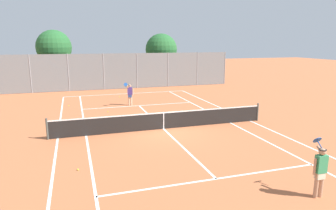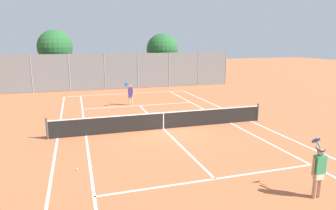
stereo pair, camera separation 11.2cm
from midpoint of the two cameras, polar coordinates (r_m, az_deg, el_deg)
ground_plane at (r=16.52m, az=-0.68°, el=-4.59°), size 120.00×120.00×0.00m
court_line_markings at (r=16.52m, az=-0.68°, el=-4.58°), size 11.10×23.90×0.01m
tennis_net at (r=16.39m, az=-0.68°, el=-2.88°), size 12.00×0.10×1.07m
player_near_side at (r=10.37m, az=27.06°, el=-10.86°), size 0.67×0.73×1.77m
player_far_left at (r=22.57m, az=-7.05°, el=2.25°), size 0.79×0.71×1.77m
loose_tennis_ball_0 at (r=26.14m, az=-9.02°, el=1.55°), size 0.07×0.07×0.07m
loose_tennis_ball_1 at (r=11.95m, az=-16.70°, el=-11.65°), size 0.07×0.07×0.07m
loose_tennis_ball_3 at (r=23.48m, az=-18.16°, el=-0.10°), size 0.07×0.07×0.07m
loose_tennis_ball_4 at (r=20.81m, az=-11.18°, el=-1.23°), size 0.07×0.07×0.07m
back_fence at (r=30.61m, az=-8.75°, el=6.39°), size 23.42×0.08×3.58m
tree_behind_left at (r=33.63m, az=-20.46°, el=10.11°), size 3.57×3.57×5.90m
tree_behind_right at (r=34.44m, az=-0.94°, el=10.32°), size 3.57×3.57×5.59m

